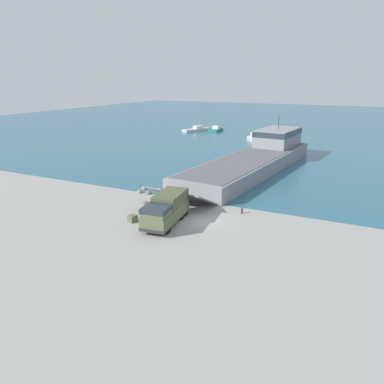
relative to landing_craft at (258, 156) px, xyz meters
name	(u,v)px	position (x,y,z in m)	size (l,w,h in m)	color
ground_plane	(204,222)	(2.24, -26.81, -1.89)	(240.00, 240.00, 0.00)	gray
water_surface	(326,124)	(2.24, 69.14, -1.89)	(240.00, 180.00, 0.01)	#285B70
landing_craft	(258,156)	(0.00, 0.00, 0.00)	(11.88, 41.01, 7.77)	gray
military_truck	(166,209)	(-1.07, -28.95, -0.30)	(3.54, 7.67, 2.97)	#566042
soldier_on_ramp	(146,206)	(-4.40, -27.59, -0.94)	(0.49, 0.37, 1.66)	#6B664C
moored_boat_a	(256,139)	(-7.90, 25.11, -1.19)	(5.58, 6.62, 2.12)	#B7BABF
moored_boat_b	(216,129)	(-23.33, 37.67, -1.41)	(2.74, 5.26, 1.46)	#2D7060
moored_boat_c	(197,129)	(-28.30, 35.71, -1.42)	(5.87, 8.63, 1.43)	#B7BABF
mooring_bollard	(242,210)	(5.02, -22.70, -1.50)	(0.25, 0.25, 0.72)	#333338
cargo_crate	(133,218)	(-4.45, -30.08, -1.53)	(0.73, 0.87, 0.73)	#566042
shoreline_rock_a	(144,189)	(-10.00, -19.41, -1.89)	(0.77, 0.77, 0.77)	gray
shoreline_rock_b	(159,191)	(-7.57, -19.45, -1.89)	(1.00, 1.00, 1.00)	gray
shoreline_rock_c	(148,194)	(-8.25, -21.09, -1.89)	(0.88, 0.88, 0.88)	#66605B
shoreline_rock_d	(140,193)	(-9.54, -21.16, -1.89)	(0.90, 0.90, 0.90)	gray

